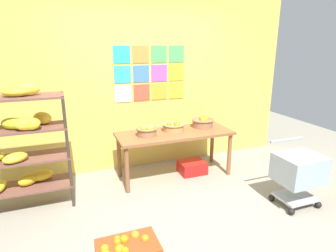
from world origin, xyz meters
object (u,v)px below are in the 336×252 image
fruit_basket_back_right (173,126)px  shopping_cart (298,171)px  display_table (175,137)px  fruit_basket_right (147,130)px  produce_crate_under_table (192,167)px  banana_shelf_unit (21,141)px  fruit_basket_back_left (203,122)px

fruit_basket_back_right → shopping_cart: 1.76m
display_table → fruit_basket_right: bearing=-178.2°
display_table → fruit_basket_right: size_ratio=5.55×
fruit_basket_back_right → produce_crate_under_table: (0.27, -0.10, -0.66)m
banana_shelf_unit → fruit_basket_right: banana_shelf_unit is taller
fruit_basket_right → display_table: bearing=1.8°
banana_shelf_unit → produce_crate_under_table: (2.25, 0.17, -0.76)m
fruit_basket_back_right → display_table: bearing=-97.4°
fruit_basket_back_left → shopping_cart: bearing=-67.0°
fruit_basket_back_right → fruit_basket_right: bearing=-168.0°
banana_shelf_unit → display_table: size_ratio=0.90×
banana_shelf_unit → produce_crate_under_table: banana_shelf_unit is taller
fruit_basket_back_left → fruit_basket_back_right: fruit_basket_back_left is taller
display_table → shopping_cart: (1.09, -1.27, -0.16)m
fruit_basket_back_left → fruit_basket_right: fruit_basket_back_left is taller
fruit_basket_back_right → fruit_basket_back_left: bearing=2.5°
banana_shelf_unit → fruit_basket_back_right: size_ratio=4.50×
banana_shelf_unit → produce_crate_under_table: bearing=4.2°
fruit_basket_right → shopping_cart: (1.51, -1.26, -0.31)m
produce_crate_under_table → shopping_cart: shopping_cart is taller
banana_shelf_unit → fruit_basket_right: size_ratio=4.98×
display_table → shopping_cart: bearing=-49.5°
banana_shelf_unit → shopping_cart: (3.06, -1.09, -0.40)m
fruit_basket_back_right → shopping_cart: (1.08, -1.35, -0.30)m
display_table → banana_shelf_unit: bearing=-174.7°
fruit_basket_back_left → fruit_basket_back_right: size_ratio=1.02×
display_table → fruit_basket_back_left: bearing=11.1°
display_table → fruit_basket_right: 0.45m
fruit_basket_right → shopping_cart: size_ratio=0.39×
display_table → shopping_cart: 1.68m
fruit_basket_right → fruit_basket_back_right: (0.43, 0.09, -0.01)m
produce_crate_under_table → shopping_cart: size_ratio=0.50×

